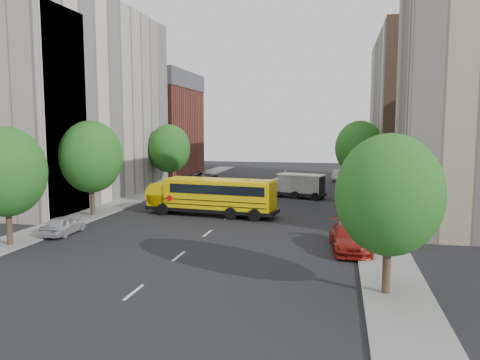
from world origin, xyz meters
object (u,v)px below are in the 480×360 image
(safari_truck, at_px, (297,185))
(school_bus, at_px, (210,194))
(street_tree_3, at_px, (389,195))
(parked_car_3, at_px, (350,238))
(parked_car_0, at_px, (64,225))
(street_tree_5, at_px, (356,147))
(street_tree_0, at_px, (6,172))
(parked_car_5, at_px, (338,175))
(street_tree_2, at_px, (169,149))
(street_tree_4, at_px, (359,148))
(parked_car_1, at_px, (178,184))
(parked_car_2, at_px, (203,177))
(street_tree_1, at_px, (91,157))

(safari_truck, bearing_deg, school_bus, -101.71)
(street_tree_3, distance_m, parked_car_3, 8.37)
(parked_car_0, bearing_deg, street_tree_5, -121.87)
(street_tree_0, relative_size, parked_car_5, 1.68)
(street_tree_2, relative_size, street_tree_5, 1.03)
(street_tree_0, height_order, school_bus, street_tree_0)
(street_tree_4, height_order, street_tree_5, street_tree_4)
(school_bus, relative_size, parked_car_1, 2.41)
(street_tree_3, height_order, parked_car_2, street_tree_3)
(parked_car_1, bearing_deg, parked_car_0, 84.62)
(street_tree_5, relative_size, safari_truck, 1.21)
(street_tree_2, xyz_separation_m, parked_car_3, (20.60, -24.61, -4.05))
(street_tree_2, relative_size, parked_car_0, 1.97)
(street_tree_0, relative_size, street_tree_1, 0.94)
(school_bus, height_order, parked_car_0, school_bus)
(street_tree_5, height_order, parked_car_3, street_tree_5)
(school_bus, bearing_deg, street_tree_2, 128.58)
(street_tree_2, height_order, street_tree_4, street_tree_4)
(school_bus, xyz_separation_m, parked_car_2, (-7.18, 21.94, -0.97))
(street_tree_1, bearing_deg, parked_car_0, -77.66)
(street_tree_0, bearing_deg, parked_car_1, 87.02)
(street_tree_4, bearing_deg, parked_car_2, 161.91)
(street_tree_2, xyz_separation_m, street_tree_3, (22.00, -32.00, -0.37))
(street_tree_2, height_order, safari_truck, street_tree_2)
(street_tree_5, relative_size, parked_car_3, 1.40)
(safari_truck, bearing_deg, parked_car_0, -107.86)
(street_tree_5, relative_size, parked_car_0, 1.92)
(street_tree_3, bearing_deg, street_tree_0, 169.70)
(school_bus, bearing_deg, street_tree_4, 58.15)
(street_tree_1, bearing_deg, parked_car_5, 57.57)
(safari_truck, bearing_deg, street_tree_2, -177.56)
(parked_car_5, bearing_deg, street_tree_5, -24.80)
(street_tree_3, relative_size, parked_car_2, 1.24)
(street_tree_1, height_order, street_tree_2, street_tree_1)
(street_tree_3, relative_size, street_tree_5, 0.95)
(street_tree_4, bearing_deg, parked_car_0, -130.18)
(street_tree_1, relative_size, school_bus, 0.69)
(street_tree_2, bearing_deg, safari_truck, -14.82)
(street_tree_4, height_order, parked_car_1, street_tree_4)
(street_tree_2, distance_m, street_tree_5, 25.06)
(parked_car_3, bearing_deg, parked_car_0, 174.14)
(street_tree_5, relative_size, parked_car_2, 1.31)
(street_tree_2, bearing_deg, parked_car_3, -50.07)
(school_bus, xyz_separation_m, parked_car_3, (11.22, -9.14, -0.99))
(street_tree_2, distance_m, street_tree_3, 38.83)
(school_bus, xyz_separation_m, parked_car_1, (-7.98, 14.36, -0.98))
(parked_car_3, relative_size, parked_car_5, 1.22)
(school_bus, relative_size, parked_car_2, 2.00)
(street_tree_2, xyz_separation_m, parked_car_1, (1.40, -1.11, -4.05))
(street_tree_4, height_order, parked_car_0, street_tree_4)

